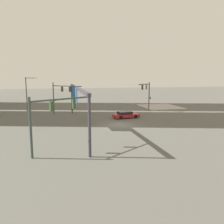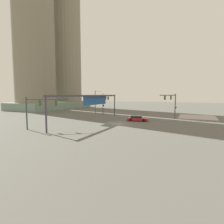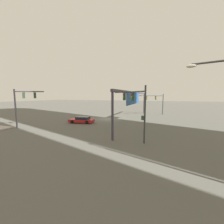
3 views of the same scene
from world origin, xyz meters
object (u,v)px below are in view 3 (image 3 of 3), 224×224
Objects in this scene: traffic_signal_cross_street at (157,100)px; traffic_signal_near_corner at (22,102)px; traffic_signal_opposite_side at (135,103)px; sedan_car_approaching at (82,120)px.

traffic_signal_near_corner is at bearing 16.50° from traffic_signal_cross_street.
traffic_signal_opposite_side is at bearing -36.57° from traffic_signal_near_corner.
traffic_signal_near_corner is at bearing 36.65° from sedan_car_approaching.
traffic_signal_opposite_side is 22.99m from traffic_signal_cross_street.
traffic_signal_opposite_side is at bearing 142.68° from sedan_car_approaching.
traffic_signal_near_corner is 10.15m from sedan_car_approaching.
traffic_signal_opposite_side is 13.43m from sedan_car_approaching.
traffic_signal_cross_street is 1.22× the size of sedan_car_approaching.
traffic_signal_opposite_side is at bearing 52.64° from traffic_signal_cross_street.
traffic_signal_opposite_side reaches higher than traffic_signal_cross_street.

